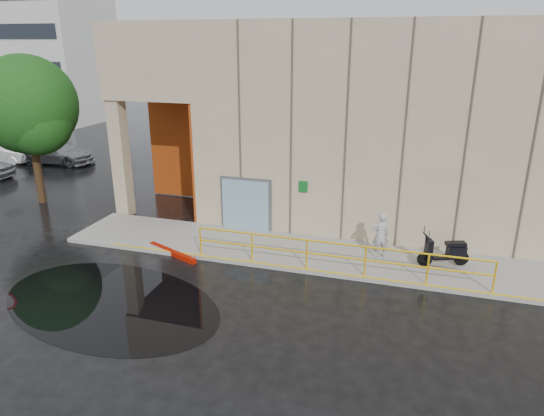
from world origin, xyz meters
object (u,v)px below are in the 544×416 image
Objects in this scene: scooter at (445,244)px; car_c at (56,152)px; red_curb at (172,253)px; person at (380,235)px; tree_near at (29,109)px.

scooter is 24.28m from car_c.
red_curb is (-9.26, -1.56, -0.83)m from scooter.
car_c is at bearing -44.99° from person.
tree_near reaches higher than car_c.
car_c is 9.02m from tree_near.
tree_near is at bearing -29.13° from person.
scooter is (2.12, -0.12, -0.04)m from person.
red_curb is 0.51× the size of car_c.
tree_near is (4.75, -6.71, 3.71)m from car_c.
person is 0.67× the size of red_curb.
person is 22.27m from car_c.
tree_near is at bearing 157.30° from red_curb.
person is at bearing 13.23° from red_curb.
scooter is at bearing 9.55° from red_curb.
person is 0.34× the size of car_c.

